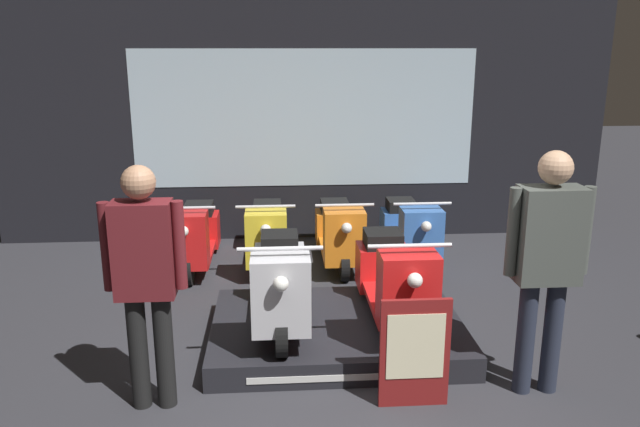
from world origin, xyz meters
The scene contains 12 objects.
ground_plane centered at (0.00, 0.00, 0.00)m, with size 30.00×30.00×0.00m, color #2D2D33.
shop_wall_back centered at (0.00, 4.07, 1.60)m, with size 7.75×0.09×3.20m.
display_platform centered at (0.12, 1.02, 0.10)m, with size 2.09×1.50×0.20m.
scooter_display_left centered at (-0.35, 1.02, 0.55)m, with size 0.61×1.58×0.85m.
scooter_display_right centered at (0.59, 1.02, 0.55)m, with size 0.61×1.58×0.85m.
scooter_backrow_0 centered at (-1.31, 3.02, 0.35)m, with size 0.61×1.58×0.85m.
scooter_backrow_1 centered at (-0.49, 3.02, 0.35)m, with size 0.61×1.58×0.85m.
scooter_backrow_2 centered at (0.34, 3.02, 0.35)m, with size 0.61×1.58×0.85m.
scooter_backrow_3 centered at (1.16, 3.02, 0.35)m, with size 0.61×1.58×0.85m.
person_left_browsing centered at (-1.24, 0.16, 0.99)m, with size 0.55×0.22×1.71m.
person_right_browsing centered at (1.48, 0.16, 1.05)m, with size 0.59×0.24×1.77m.
price_sign_board centered at (0.56, 0.03, 0.40)m, with size 0.49×0.04×0.79m.
Camera 1 is at (-0.37, -3.78, 2.44)m, focal length 35.00 mm.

